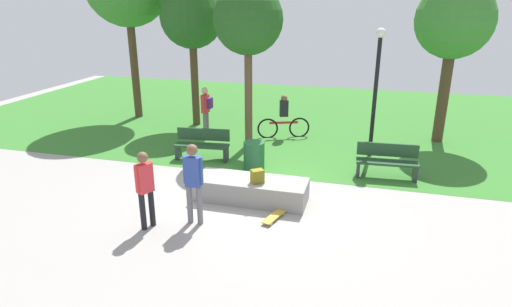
{
  "coord_description": "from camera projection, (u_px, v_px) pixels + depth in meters",
  "views": [
    {
      "loc": [
        2.76,
        -9.51,
        4.55
      ],
      "look_at": [
        0.18,
        0.0,
        1.02
      ],
      "focal_mm": 30.48,
      "sensor_mm": 36.0,
      "label": 1
    }
  ],
  "objects": [
    {
      "name": "ground_plane",
      "position": [
        249.0,
        191.0,
        10.86
      ],
      "size": [
        28.0,
        28.0,
        0.0
      ],
      "primitive_type": "plane",
      "color": "#9E9993"
    },
    {
      "name": "trash_bin",
      "position": [
        254.0,
        156.0,
        12.13
      ],
      "size": [
        0.59,
        0.59,
        0.8
      ],
      "primitive_type": "cylinder",
      "color": "#1E592D",
      "rests_on": "ground_plane"
    },
    {
      "name": "tree_tall_oak",
      "position": [
        192.0,
        18.0,
        15.31
      ],
      "size": [
        2.24,
        2.24,
        5.06
      ],
      "color": "#4C3823",
      "rests_on": "grass_lawn"
    },
    {
      "name": "park_bench_center_lawn",
      "position": [
        387.0,
        160.0,
        11.56
      ],
      "size": [
        1.63,
        0.57,
        0.91
      ],
      "color": "#1E4223",
      "rests_on": "ground_plane"
    },
    {
      "name": "skateboard_by_ledge",
      "position": [
        274.0,
        216.0,
        9.48
      ],
      "size": [
        0.41,
        0.82,
        0.08
      ],
      "color": "gold",
      "rests_on": "ground_plane"
    },
    {
      "name": "pedestrian_with_backpack",
      "position": [
        206.0,
        107.0,
        14.93
      ],
      "size": [
        0.35,
        0.43,
        1.7
      ],
      "color": "slate",
      "rests_on": "ground_plane"
    },
    {
      "name": "tree_young_birch",
      "position": [
        248.0,
        21.0,
        12.88
      ],
      "size": [
        2.1,
        2.1,
        5.01
      ],
      "color": "brown",
      "rests_on": "grass_lawn"
    },
    {
      "name": "grass_lawn",
      "position": [
        300.0,
        117.0,
        17.68
      ],
      "size": [
        26.6,
        12.97,
        0.01
      ],
      "primitive_type": "cube",
      "color": "#387A2D",
      "rests_on": "ground_plane"
    },
    {
      "name": "lamp_post",
      "position": [
        376.0,
        80.0,
        12.57
      ],
      "size": [
        0.28,
        0.28,
        3.78
      ],
      "color": "black",
      "rests_on": "ground_plane"
    },
    {
      "name": "tree_broad_elm",
      "position": [
        454.0,
        22.0,
        13.38
      ],
      "size": [
        2.38,
        2.38,
        5.11
      ],
      "color": "#4C3823",
      "rests_on": "grass_lawn"
    },
    {
      "name": "cyclist_on_bicycle",
      "position": [
        284.0,
        120.0,
        14.85
      ],
      "size": [
        1.72,
        0.72,
        1.52
      ],
      "color": "black",
      "rests_on": "ground_plane"
    },
    {
      "name": "skater_performing_trick",
      "position": [
        145.0,
        184.0,
        8.83
      ],
      "size": [
        0.32,
        0.39,
        1.68
      ],
      "color": "black",
      "rests_on": "ground_plane"
    },
    {
      "name": "park_bench_near_lamppost",
      "position": [
        202.0,
        144.0,
        12.87
      ],
      "size": [
        1.64,
        0.62,
        0.91
      ],
      "color": "#1E4223",
      "rests_on": "ground_plane"
    },
    {
      "name": "concrete_ledge",
      "position": [
        251.0,
        190.0,
        10.32
      ],
      "size": [
        2.66,
        0.95,
        0.53
      ],
      "primitive_type": "cube",
      "color": "gray",
      "rests_on": "ground_plane"
    },
    {
      "name": "skater_watching",
      "position": [
        193.0,
        178.0,
        8.98
      ],
      "size": [
        0.43,
        0.23,
        1.78
      ],
      "color": "slate",
      "rests_on": "ground_plane"
    },
    {
      "name": "backpack_on_ledge",
      "position": [
        257.0,
        176.0,
        9.99
      ],
      "size": [
        0.34,
        0.33,
        0.32
      ],
      "primitive_type": "cube",
      "rotation": [
        0.0,
        0.0,
        0.67
      ],
      "color": "olive",
      "rests_on": "concrete_ledge"
    }
  ]
}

